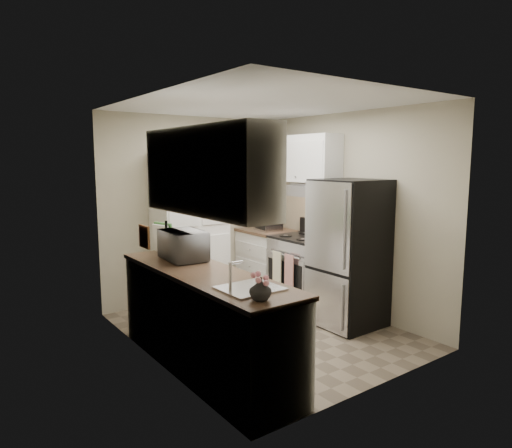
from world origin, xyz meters
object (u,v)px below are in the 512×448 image
object	(u,v)px
refrigerator	(349,253)
toaster_oven	(268,223)
electric_range	(304,270)
wine_bottle	(167,240)
microwave	(184,245)
pantry_cabinet	(190,231)

from	to	relation	value
refrigerator	toaster_oven	world-z (taller)	refrigerator
electric_range	toaster_oven	bearing A→B (deg)	91.57
wine_bottle	refrigerator	bearing A→B (deg)	-22.35
wine_bottle	electric_range	bearing A→B (deg)	0.41
electric_range	microwave	size ratio (longest dim) A/B	2.12
electric_range	wine_bottle	world-z (taller)	wine_bottle
refrigerator	microwave	size ratio (longest dim) A/B	3.19
microwave	toaster_oven	xyz separation A→B (m)	(1.86, 1.02, -0.04)
microwave	refrigerator	bearing A→B (deg)	-101.50
refrigerator	wine_bottle	bearing A→B (deg)	157.65
electric_range	toaster_oven	distance (m)	0.92
microwave	electric_range	bearing A→B (deg)	-77.35
refrigerator	microwave	world-z (taller)	refrigerator
electric_range	refrigerator	world-z (taller)	refrigerator
pantry_cabinet	refrigerator	world-z (taller)	pantry_cabinet
electric_range	refrigerator	bearing A→B (deg)	-92.48
electric_range	wine_bottle	distance (m)	2.04
refrigerator	wine_bottle	xyz separation A→B (m)	(-1.91, 0.79, 0.24)
toaster_oven	electric_range	bearing A→B (deg)	-80.38
electric_range	microwave	world-z (taller)	microwave
refrigerator	electric_range	bearing A→B (deg)	87.52
electric_range	wine_bottle	xyz separation A→B (m)	(-1.95, -0.01, 0.61)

